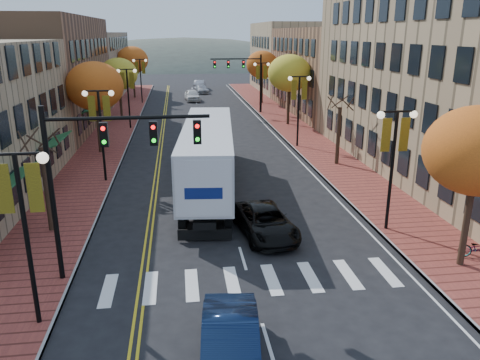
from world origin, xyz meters
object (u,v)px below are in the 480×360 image
object	(u,v)px
black_suv	(265,222)
bicycle	(479,248)
navy_sedan	(230,346)
semi_truck	(208,150)

from	to	relation	value
black_suv	bicycle	xyz separation A→B (m)	(8.67, -3.86, -0.11)
navy_sedan	bicycle	bearing A→B (deg)	30.77
semi_truck	bicycle	size ratio (longest dim) A/B	10.28
navy_sedan	black_suv	world-z (taller)	navy_sedan
navy_sedan	bicycle	xyz separation A→B (m)	(11.40, 5.39, -0.19)
navy_sedan	black_suv	xyz separation A→B (m)	(2.74, 9.25, -0.09)
semi_truck	navy_sedan	bearing A→B (deg)	-86.45
semi_truck	black_suv	world-z (taller)	semi_truck
semi_truck	navy_sedan	distance (m)	16.94
semi_truck	navy_sedan	xyz separation A→B (m)	(-0.52, -16.84, -1.72)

